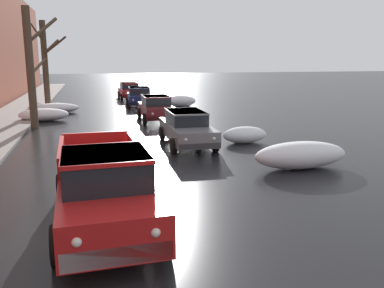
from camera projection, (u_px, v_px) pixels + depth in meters
The scene contains 13 objects.
snow_bank_near_corner_left at pixel (54, 108), 26.55m from camera, with size 3.15×1.24×0.65m.
snow_bank_along_left_kerb at pixel (243, 135), 17.11m from camera, with size 1.91×0.95×0.70m.
snow_bank_mid_block_left at pixel (51, 107), 28.08m from camera, with size 3.18×1.38×0.56m.
snow_bank_near_corner_right at pixel (180, 101), 30.14m from camera, with size 2.40×1.17×0.83m.
snow_bank_along_right_kerb at pixel (44, 115), 23.18m from camera, with size 2.77×1.35×0.73m.
snow_bank_far_right_pile at pixel (301, 155), 13.16m from camera, with size 3.18×1.25×0.88m.
bare_tree_mid_block at pixel (31, 65), 20.27m from camera, with size 1.60×2.50×6.05m.
bare_tree_far_down_block at pixel (46, 64), 27.50m from camera, with size 2.20×2.78×6.04m.
pickup_truck_red_approaching_near_lane at pixel (104, 186), 8.52m from camera, with size 2.22×5.47×1.76m.
sedan_grey_parked_kerbside_close at pixel (187, 127), 16.58m from camera, with size 1.89×4.39×1.42m.
sedan_maroon_parked_kerbside_mid at pixel (156, 107), 23.34m from camera, with size 1.89×4.22×1.42m.
sedan_darkblue_parked_far_down_block at pixel (139, 96), 30.48m from camera, with size 2.18×4.54×1.42m.
sedan_red_queued_behind_truck at pixel (129, 90), 35.80m from camera, with size 1.90×4.42×1.42m.
Camera 1 is at (-2.03, -0.71, 3.52)m, focal length 37.74 mm.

